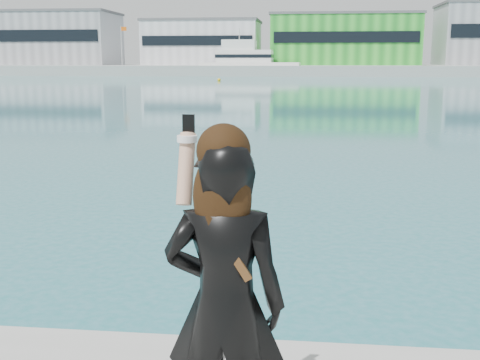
# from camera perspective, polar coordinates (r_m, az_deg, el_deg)

# --- Properties ---
(far_quay) EXTENTS (320.00, 40.00, 2.00)m
(far_quay) POSITION_cam_1_polar(r_m,az_deg,el_deg) (133.41, 6.17, 10.36)
(far_quay) COLOR #9E9E99
(far_quay) RESTS_ON ground
(warehouse_grey_left) EXTENTS (26.52, 16.36, 11.50)m
(warehouse_grey_left) POSITION_cam_1_polar(r_m,az_deg,el_deg) (142.85, -17.02, 12.71)
(warehouse_grey_left) COLOR gray
(warehouse_grey_left) RESTS_ON far_quay
(warehouse_white) EXTENTS (24.48, 15.35, 9.50)m
(warehouse_white) POSITION_cam_1_polar(r_m,az_deg,el_deg) (133.41, -3.52, 12.87)
(warehouse_white) COLOR silver
(warehouse_white) RESTS_ON far_quay
(warehouse_green) EXTENTS (30.60, 16.36, 10.50)m
(warehouse_green) POSITION_cam_1_polar(r_m,az_deg,el_deg) (131.63, 9.79, 12.98)
(warehouse_green) COLOR green
(warehouse_green) RESTS_ON far_quay
(flagpole_left) EXTENTS (1.28, 0.16, 8.00)m
(flagpole_left) POSITION_cam_1_polar(r_m,az_deg,el_deg) (130.35, -11.14, 12.63)
(flagpole_left) COLOR silver
(flagpole_left) RESTS_ON far_quay
(flagpole_right) EXTENTS (1.28, 0.16, 8.00)m
(flagpole_right) POSITION_cam_1_polar(r_m,az_deg,el_deg) (126.23, 16.51, 12.44)
(flagpole_right) COLOR silver
(flagpole_right) RESTS_ON far_quay
(motor_yacht) EXTENTS (19.81, 6.30, 9.14)m
(motor_yacht) POSITION_cam_1_polar(r_m,az_deg,el_deg) (120.88, 0.70, 11.08)
(motor_yacht) COLOR white
(motor_yacht) RESTS_ON ground
(buoy_far) EXTENTS (0.50, 0.50, 0.50)m
(buoy_far) POSITION_cam_1_polar(r_m,az_deg,el_deg) (89.50, -2.00, 9.36)
(buoy_far) COLOR #FFB70D
(buoy_far) RESTS_ON ground
(woman) EXTENTS (0.66, 0.44, 1.88)m
(woman) POSITION_cam_1_polar(r_m,az_deg,el_deg) (3.20, -1.47, -10.90)
(woman) COLOR black
(woman) RESTS_ON near_quay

